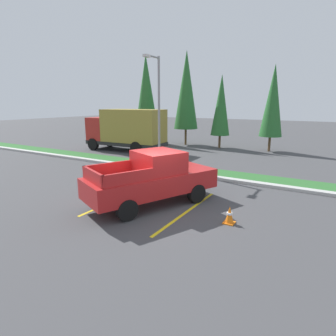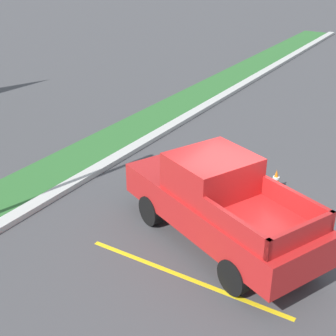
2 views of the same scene
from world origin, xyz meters
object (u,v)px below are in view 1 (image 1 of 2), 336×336
at_px(cypress_tree_leftmost, 146,92).
at_px(cypress_tree_right_inner, 273,101).
at_px(pickup_truck_main, 153,179).
at_px(cypress_tree_center, 221,105).
at_px(cypress_tree_left_inner, 186,90).
at_px(cargo_truck_distant, 127,128).
at_px(street_light, 157,105).
at_px(traffic_cone, 229,215).

height_order(cypress_tree_leftmost, cypress_tree_right_inner, cypress_tree_leftmost).
xyz_separation_m(pickup_truck_main, cypress_tree_leftmost, (-10.21, 14.26, 3.93)).
bearing_deg(cypress_tree_center, cypress_tree_left_inner, 177.63).
xyz_separation_m(cargo_truck_distant, cypress_tree_right_inner, (10.28, 5.67, 2.21)).
distance_m(pickup_truck_main, street_light, 6.98).
bearing_deg(pickup_truck_main, traffic_cone, -4.82).
bearing_deg(cypress_tree_left_inner, cargo_truck_distant, -115.18).
bearing_deg(cargo_truck_distant, pickup_truck_main, -46.94).
xyz_separation_m(cypress_tree_center, traffic_cone, (6.07, -15.23, -3.41)).
xyz_separation_m(cypress_tree_leftmost, cypress_tree_center, (7.35, 0.71, -1.26)).
bearing_deg(cargo_truck_distant, street_light, -35.79).
xyz_separation_m(pickup_truck_main, traffic_cone, (3.20, -0.27, -0.75)).
distance_m(cargo_truck_distant, traffic_cone, 15.69).
xyz_separation_m(cargo_truck_distant, traffic_cone, (12.13, -9.83, -1.56)).
distance_m(pickup_truck_main, traffic_cone, 3.30).
xyz_separation_m(cypress_tree_left_inner, cypress_tree_center, (3.46, -0.14, -1.33)).
bearing_deg(cypress_tree_center, cypress_tree_right_inner, 3.59).
height_order(cypress_tree_right_inner, traffic_cone, cypress_tree_right_inner).
xyz_separation_m(cypress_tree_leftmost, traffic_cone, (13.41, -14.53, -4.68)).
relative_size(cypress_tree_center, traffic_cone, 10.50).
height_order(cargo_truck_distant, cypress_tree_leftmost, cypress_tree_leftmost).
distance_m(cargo_truck_distant, cypress_tree_center, 8.34).
distance_m(cypress_tree_right_inner, traffic_cone, 16.06).
distance_m(street_light, cypress_tree_center, 9.48).
bearing_deg(street_light, cargo_truck_distant, 144.21).
relative_size(pickup_truck_main, cargo_truck_distant, 0.80).
xyz_separation_m(street_light, cypress_tree_leftmost, (-6.91, 8.76, 1.16)).
bearing_deg(street_light, pickup_truck_main, -59.00).
relative_size(cypress_tree_right_inner, traffic_cone, 11.49).
distance_m(pickup_truck_main, cypress_tree_left_inner, 16.85).
bearing_deg(cypress_tree_center, cargo_truck_distant, -138.29).
distance_m(cypress_tree_leftmost, cypress_tree_right_inner, 11.63).
relative_size(pickup_truck_main, street_light, 0.85).
height_order(pickup_truck_main, cargo_truck_distant, cargo_truck_distant).
distance_m(pickup_truck_main, cypress_tree_right_inner, 15.58).
height_order(cypress_tree_center, traffic_cone, cypress_tree_center).
xyz_separation_m(street_light, cypress_tree_left_inner, (-3.02, 9.61, 1.23)).
bearing_deg(cypress_tree_center, cypress_tree_leftmost, -174.50).
bearing_deg(pickup_truck_main, cypress_tree_left_inner, 112.70).
relative_size(pickup_truck_main, cypress_tree_center, 0.88).
bearing_deg(cypress_tree_leftmost, street_light, -51.74).
bearing_deg(traffic_cone, cypress_tree_left_inner, 121.77).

